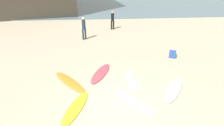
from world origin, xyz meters
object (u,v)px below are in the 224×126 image
Objects in this scene: surfboard_2 at (134,102)px; beach_cooler at (172,54)px; surfboard_3 at (75,108)px; beachgoer_near at (113,19)px; surfboard_5 at (70,82)px; surfboard_4 at (101,73)px; beachgoer_mid at (84,27)px; surfboard_0 at (131,79)px; surfboard_1 at (174,89)px.

surfboard_2 is 5.66m from beach_cooler.
surfboard_3 is 1.35× the size of beachgoer_near.
surfboard_5 reaches higher than surfboard_3.
beachgoer_mid is at bearing 122.86° from surfboard_4.
surfboard_1 reaches higher than surfboard_0.
surfboard_1 is 3.94m from beach_cooler.
surfboard_2 is at bearing 109.87° from surfboard_5.
surfboard_2 reaches higher than surfboard_3.
beachgoer_near is at bearing 115.96° from beach_cooler.
beachgoer_near is 3.00× the size of beach_cooler.
surfboard_4 reaches higher than surfboard_2.
surfboard_0 is 1.91m from surfboard_2.
surfboard_3 is at bearing -113.60° from beachgoer_mid.
beach_cooler is at bearing 166.52° from surfboard_5.
surfboard_4 is 5.02m from beach_cooler.
surfboard_0 is 4.18× the size of beach_cooler.
surfboard_5 is 6.72m from beachgoer_mid.
surfboard_2 is 3.44m from surfboard_5.
beachgoer_mid is at bearing -149.21° from beachgoer_near.
surfboard_3 is at bearing 147.75° from surfboard_2.
surfboard_0 is 4.11m from beach_cooler.
surfboard_5 is at bearing -156.70° from beach_cooler.
surfboard_0 is 3.08m from surfboard_5.
beachgoer_near reaches higher than beach_cooler.
surfboard_5 is (-2.87, 1.89, 0.00)m from surfboard_2.
surfboard_4 is 1.30× the size of beachgoer_mid.
surfboard_5 is at bearing -131.55° from surfboard_4.
beachgoer_mid reaches higher than surfboard_1.
beachgoer_mid is at bearing 145.51° from beach_cooler.
beachgoer_mid reaches higher than beachgoer_near.
beachgoer_near is (0.06, 11.30, 0.90)m from surfboard_2.
surfboard_3 is 0.90× the size of surfboard_5.
surfboard_2 is (-2.03, -0.85, -0.00)m from surfboard_1.
surfboard_0 is 1.39× the size of beachgoer_near.
beachgoer_mid is at bearing -130.56° from surfboard_5.
surfboard_2 is 2.41m from surfboard_3.
surfboard_4 is at bearing -116.19° from beachgoer_near.
beachgoer_near is (-0.15, 9.40, 0.90)m from surfboard_0.
surfboard_3 is at bearing 66.19° from surfboard_5.
surfboard_4 is 8.78m from beachgoer_near.
surfboard_0 is 0.92× the size of surfboard_5.
beach_cooler is at bearing 103.42° from surfboard_1.
surfboard_4 is at bearing 87.58° from surfboard_3.
surfboard_2 is at bearing -124.38° from surfboard_1.
surfboard_3 is 2.08m from surfboard_5.
surfboard_2 is (-0.21, -1.90, 0.01)m from surfboard_0.
surfboard_1 is 2.20m from surfboard_2.
beachgoer_mid is (-2.64, 6.63, 0.98)m from surfboard_0.
surfboard_5 is (-1.56, -0.78, -0.00)m from surfboard_4.
beach_cooler reaches higher than surfboard_3.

